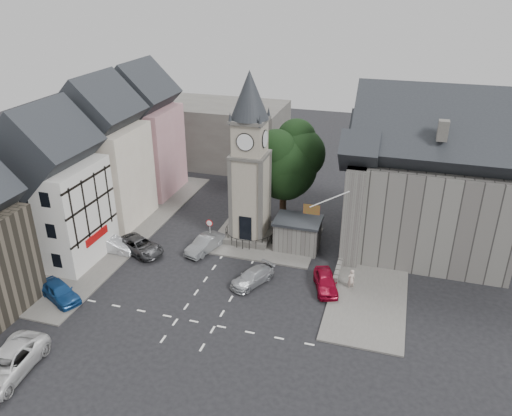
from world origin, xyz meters
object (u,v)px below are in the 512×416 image
(stone_shelter, at_px, (298,234))
(car_east_red, at_px, (326,282))
(car_west_blue, at_px, (59,291))
(pedestrian, at_px, (351,279))
(clock_tower, at_px, (250,161))

(stone_shelter, distance_m, car_east_red, 7.05)
(stone_shelter, xyz_separation_m, car_west_blue, (-16.30, -13.50, -0.80))
(car_east_red, relative_size, pedestrian, 2.26)
(stone_shelter, distance_m, pedestrian, 7.80)
(stone_shelter, relative_size, car_east_red, 1.03)
(clock_tower, relative_size, pedestrian, 8.82)
(clock_tower, xyz_separation_m, pedestrian, (10.49, -5.80, -7.20))
(car_west_blue, xyz_separation_m, car_east_red, (20.00, 7.56, -0.04))
(stone_shelter, bearing_deg, car_west_blue, -140.37)
(car_east_red, bearing_deg, stone_shelter, 103.58)
(car_west_blue, relative_size, pedestrian, 2.39)
(stone_shelter, xyz_separation_m, car_east_red, (3.70, -5.94, -0.84))
(pedestrian, bearing_deg, clock_tower, -66.62)
(car_west_blue, distance_m, pedestrian, 23.46)
(clock_tower, relative_size, car_east_red, 3.91)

